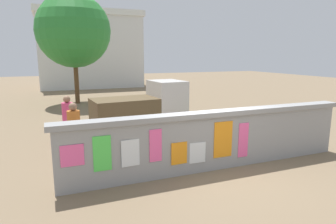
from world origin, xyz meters
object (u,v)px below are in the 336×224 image
(motorcycle, at_px, (230,124))
(tree_roadside, at_px, (74,31))
(person_walking, at_px, (74,126))
(person_bystander, at_px, (68,116))
(auto_rickshaw_truck, at_px, (144,106))
(bicycle_near, at_px, (155,146))

(motorcycle, height_order, tree_roadside, tree_roadside)
(person_walking, distance_m, person_bystander, 1.48)
(auto_rickshaw_truck, xyz_separation_m, bicycle_near, (-0.77, -3.44, -0.54))
(person_bystander, bearing_deg, person_walking, -87.17)
(person_bystander, height_order, tree_roadside, tree_roadside)
(auto_rickshaw_truck, distance_m, bicycle_near, 3.56)
(auto_rickshaw_truck, distance_m, motorcycle, 3.36)
(auto_rickshaw_truck, relative_size, person_walking, 2.29)
(bicycle_near, relative_size, person_bystander, 1.02)
(motorcycle, bearing_deg, tree_roadside, 114.41)
(person_bystander, bearing_deg, tree_roadside, 83.31)
(motorcycle, xyz_separation_m, tree_roadside, (-4.36, 9.60, 3.76))
(bicycle_near, height_order, tree_roadside, tree_roadside)
(auto_rickshaw_truck, bearing_deg, bicycle_near, -102.69)
(bicycle_near, xyz_separation_m, tree_roadside, (-1.12, 10.80, 3.86))
(person_walking, bearing_deg, auto_rickshaw_truck, 44.20)
(motorcycle, distance_m, person_bystander, 5.48)
(person_walking, bearing_deg, tree_roadside, 84.69)
(auto_rickshaw_truck, xyz_separation_m, motorcycle, (2.46, -2.24, -0.44))
(bicycle_near, xyz_separation_m, person_walking, (-2.06, 0.68, 0.62))
(person_walking, xyz_separation_m, tree_roadside, (0.94, 10.12, 3.23))
(bicycle_near, relative_size, tree_roadside, 0.26)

